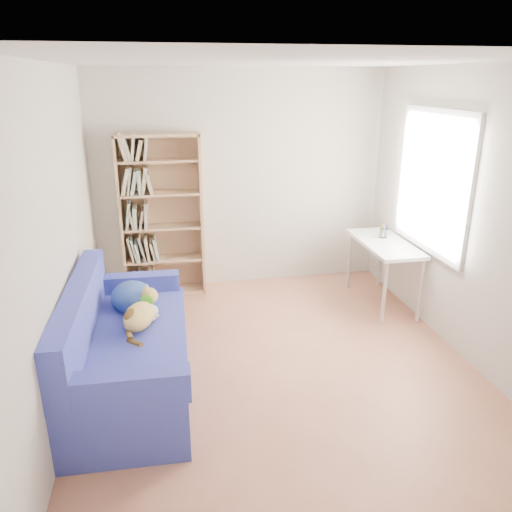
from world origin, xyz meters
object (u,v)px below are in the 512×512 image
(desk, at_px, (384,249))
(bookshelf, at_px, (162,223))
(pen_cup, at_px, (384,232))
(sofa, at_px, (125,350))

(desk, bearing_deg, bookshelf, 161.44)
(pen_cup, bearing_deg, sofa, -154.92)
(bookshelf, height_order, pen_cup, bookshelf)
(sofa, relative_size, pen_cup, 11.01)
(sofa, relative_size, desk, 1.74)
(bookshelf, height_order, desk, bookshelf)
(sofa, distance_m, bookshelf, 2.09)
(desk, height_order, pen_cup, pen_cup)
(sofa, distance_m, pen_cup, 3.17)
(sofa, height_order, bookshelf, bookshelf)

